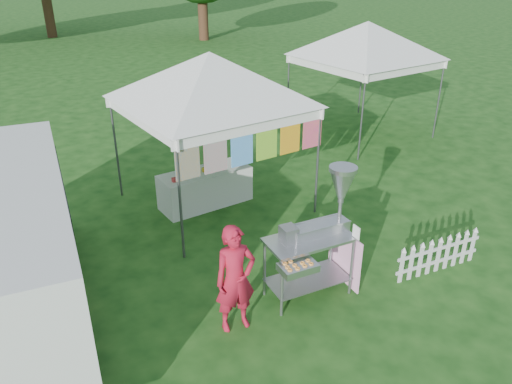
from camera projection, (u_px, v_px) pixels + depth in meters
ground at (333, 291)px, 7.47m from camera, size 120.00×120.00×0.00m
canopy_main at (209, 52)px, 8.78m from camera, size 4.24×4.24×3.45m
canopy_right at (368, 21)px, 12.69m from camera, size 4.24×4.24×3.45m
donut_cart at (323, 224)px, 6.99m from camera, size 1.49×0.92×1.93m
vendor at (235, 279)px, 6.45m from camera, size 0.61×0.46×1.52m
picket_fence at (438, 256)px, 7.81m from camera, size 1.60×0.30×0.56m
display_table at (205, 188)px, 9.90m from camera, size 1.80×0.70×0.71m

